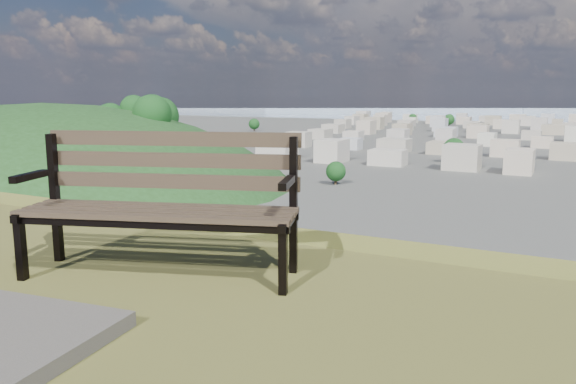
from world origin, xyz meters
The scene contains 5 objects.
park_bench centered at (-1.11, 2.87, 25.57)m, with size 2.03×1.19×1.01m.
green_wooded_hill centered at (-143.43, 118.42, 0.13)m, with size 182.35×145.88×91.17m.
city_blocks centered at (0.00, 394.44, 3.50)m, with size 395.00×361.00×7.00m.
city_trees centered at (-26.39, 319.00, 4.83)m, with size 406.52×387.20×9.98m.
far_hills centered at (-60.92, 1402.93, 25.47)m, with size 2050.00×340.00×60.00m.
Camera 1 is at (1.49, -0.24, 26.29)m, focal length 35.00 mm.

